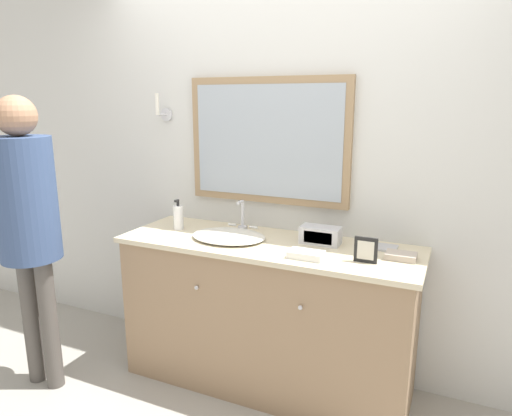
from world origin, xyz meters
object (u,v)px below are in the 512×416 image
at_px(appliance_box, 320,235).
at_px(picture_frame, 366,250).
at_px(sink_basin, 229,235).
at_px(person, 27,211).
at_px(soap_bottle, 178,217).

xyz_separation_m(appliance_box, picture_frame, (0.30, -0.21, 0.02)).
height_order(sink_basin, person, person).
distance_m(soap_bottle, picture_frame, 1.23).
height_order(soap_bottle, appliance_box, soap_bottle).
height_order(soap_bottle, person, person).
bearing_deg(sink_basin, appliance_box, 13.48).
xyz_separation_m(soap_bottle, picture_frame, (1.22, -0.13, -0.01)).
bearing_deg(soap_bottle, person, -136.27).
bearing_deg(appliance_box, person, -156.29).
relative_size(appliance_box, person, 0.13).
bearing_deg(soap_bottle, sink_basin, -6.88).
distance_m(soap_bottle, appliance_box, 0.92).
bearing_deg(picture_frame, person, -165.79).
distance_m(sink_basin, picture_frame, 0.84).
xyz_separation_m(sink_basin, appliance_box, (0.53, 0.13, 0.03)).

